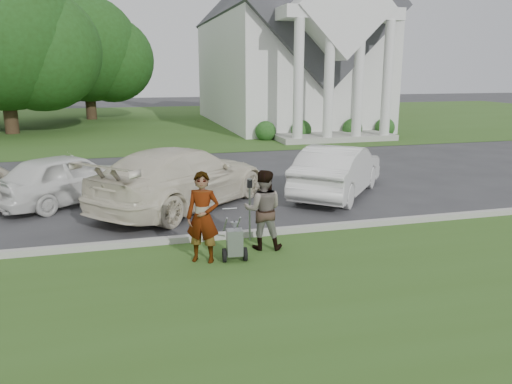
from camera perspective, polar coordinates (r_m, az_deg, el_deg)
name	(u,v)px	position (r m, az deg, el deg)	size (l,w,h in m)	color
ground	(219,248)	(10.44, -4.20, -6.45)	(120.00, 120.00, 0.00)	#333335
grass_strip	(257,315)	(7.75, 0.10, -13.87)	(80.00, 7.00, 0.01)	#35571D
church_lawn	(148,122)	(36.85, -12.20, 7.86)	(80.00, 30.00, 0.01)	#35571D
curb	(215,237)	(10.92, -4.75, -5.11)	(80.00, 0.18, 0.15)	#9E9E93
church	(286,34)	(34.56, 3.45, 17.62)	(9.19, 19.00, 24.10)	white
tree_left	(2,42)	(32.26, -27.04, 15.01)	(10.63, 8.40, 9.71)	#332316
tree_back	(87,54)	(39.70, -18.78, 14.69)	(9.61, 7.60, 8.89)	#332316
striping_cart	(235,243)	(9.62, -2.46, -5.85)	(0.49, 0.95, 0.86)	black
person_left	(203,218)	(9.50, -6.10, -2.99)	(0.64, 0.42, 1.75)	#999999
person_right	(263,210)	(10.15, 0.82, -2.12)	(0.80, 0.62, 1.65)	#999999
parking_meter_near	(250,202)	(10.60, -0.73, -1.17)	(0.10, 0.09, 1.38)	gray
car_b	(68,178)	(14.70, -20.70, 1.52)	(1.67, 4.15, 1.41)	white
car_c	(182,177)	(13.44, -8.43, 1.65)	(2.28, 5.61, 1.63)	#EDE4C9
car_d	(338,170)	(14.83, 9.34, 2.47)	(1.57, 4.51, 1.48)	silver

